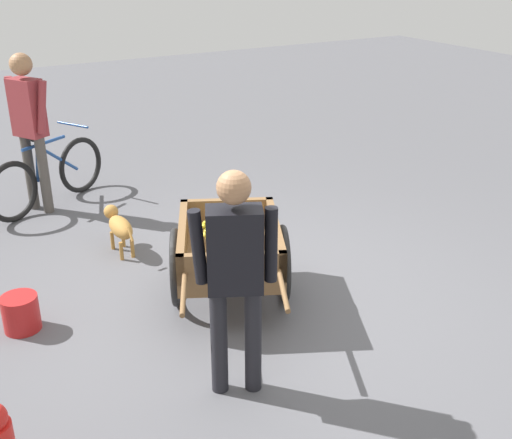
% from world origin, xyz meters
% --- Properties ---
extents(ground_plane, '(24.00, 24.00, 0.00)m').
position_xyz_m(ground_plane, '(0.00, 0.00, 0.00)').
color(ground_plane, '#56565B').
extents(fruit_cart, '(1.82, 1.40, 0.72)m').
position_xyz_m(fruit_cart, '(0.25, 0.26, 0.44)').
color(fruit_cart, brown).
rests_on(fruit_cart, ground).
extents(vendor_person, '(0.33, 0.50, 1.54)m').
position_xyz_m(vendor_person, '(-0.79, 0.76, 0.91)').
color(vendor_person, black).
rests_on(vendor_person, ground).
extents(bicycle, '(0.89, 1.46, 0.85)m').
position_xyz_m(bicycle, '(3.08, 1.06, 0.35)').
color(bicycle, black).
rests_on(bicycle, ground).
extents(cyclist_person, '(0.46, 0.37, 1.72)m').
position_xyz_m(cyclist_person, '(3.00, 1.19, 1.04)').
color(cyclist_person, '#4C4742').
rests_on(cyclist_person, ground).
extents(dog, '(0.67, 0.18, 0.40)m').
position_xyz_m(dog, '(1.56, 0.76, 0.27)').
color(dog, '#AD7A38').
rests_on(dog, ground).
extents(plastic_bucket, '(0.28, 0.28, 0.28)m').
position_xyz_m(plastic_bucket, '(0.65, 1.86, 0.14)').
color(plastic_bucket, '#B21E1E').
rests_on(plastic_bucket, ground).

